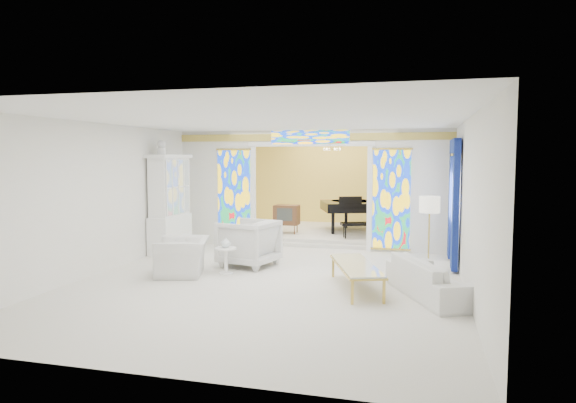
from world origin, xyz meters
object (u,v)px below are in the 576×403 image
(armchair_left, at_px, (183,257))
(coffee_table, at_px, (356,266))
(sofa, at_px, (433,278))
(grand_piano, at_px, (350,206))
(china_cabinet, at_px, (170,204))
(armchair_right, at_px, (248,243))
(tv_console, at_px, (287,215))

(armchair_left, distance_m, coffee_table, 3.47)
(sofa, xyz_separation_m, grand_piano, (-2.23, 6.23, 0.57))
(china_cabinet, relative_size, armchair_left, 2.45)
(grand_piano, bearing_deg, china_cabinet, -156.64)
(armchair_right, distance_m, coffee_table, 2.82)
(sofa, distance_m, grand_piano, 6.64)
(armchair_right, xyz_separation_m, grand_piano, (1.55, 4.69, 0.38))
(coffee_table, xyz_separation_m, grand_piano, (-0.92, 6.06, 0.47))
(armchair_right, distance_m, sofa, 4.08)
(china_cabinet, height_order, sofa, china_cabinet)
(sofa, relative_size, coffee_table, 1.03)
(coffee_table, distance_m, grand_piano, 6.15)
(grand_piano, bearing_deg, sofa, -89.57)
(china_cabinet, relative_size, armchair_right, 2.49)
(china_cabinet, distance_m, tv_console, 3.45)
(china_cabinet, bearing_deg, armchair_left, -57.30)
(china_cabinet, xyz_separation_m, armchair_right, (2.39, -1.07, -0.67))
(armchair_left, bearing_deg, grand_piano, 138.32)
(grand_piano, bearing_deg, coffee_table, -100.59)
(china_cabinet, xyz_separation_m, armchair_left, (1.40, -2.18, -0.81))
(armchair_left, bearing_deg, tv_console, 151.32)
(sofa, xyz_separation_m, coffee_table, (-1.31, 0.17, 0.09))
(armchair_left, height_order, armchair_right, armchair_right)
(china_cabinet, bearing_deg, tv_console, 48.01)
(armchair_right, relative_size, tv_console, 1.38)
(china_cabinet, height_order, tv_console, china_cabinet)
(armchair_left, height_order, grand_piano, grand_piano)
(china_cabinet, distance_m, sofa, 6.75)
(grand_piano, bearing_deg, armchair_right, -127.49)
(armchair_left, relative_size, armchair_right, 1.02)
(china_cabinet, distance_m, armchair_left, 2.71)
(armchair_right, relative_size, coffee_table, 0.52)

